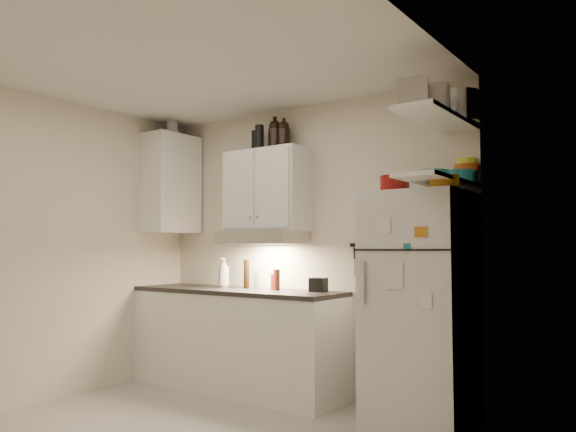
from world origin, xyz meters
The scene contains 35 objects.
ceiling centered at (0.00, 0.00, 2.61)m, with size 3.20×3.00×0.02m, color silver.
back_wall centered at (0.00, 1.51, 1.30)m, with size 3.20×0.02×2.60m, color beige.
left_wall centered at (-1.61, 0.00, 1.30)m, with size 0.02×3.00×2.60m, color beige.
right_wall centered at (1.61, 0.00, 1.30)m, with size 0.02×3.00×2.60m, color beige.
base_cabinet centered at (-0.55, 1.20, 0.44)m, with size 2.10×0.60×0.88m, color white.
countertop centered at (-0.55, 1.20, 0.90)m, with size 2.10×0.62×0.04m, color #282422.
upper_cabinet centered at (-0.30, 1.33, 1.83)m, with size 0.80×0.33×0.75m, color white.
side_cabinet centered at (-1.44, 1.20, 1.95)m, with size 0.33×0.55×1.00m, color white.
range_hood centered at (-0.30, 1.27, 1.39)m, with size 0.76×0.46×0.12m, color silver.
fridge centered at (1.25, 1.16, 0.85)m, with size 0.70×0.68×1.70m, color silver.
shelf_hi centered at (1.45, 1.02, 2.20)m, with size 0.30×0.95×0.03m, color white.
shelf_lo centered at (1.45, 1.02, 1.76)m, with size 0.30×0.95×0.03m, color white.
knife_strip centered at (0.70, 1.49, 1.32)m, with size 0.42×0.02×0.03m, color black.
dutch_oven centered at (1.11, 1.05, 1.76)m, with size 0.21×0.21×0.12m, color maroon.
book_stack centered at (1.51, 0.95, 1.74)m, with size 0.19×0.23×0.08m, color #B47116.
spice_jar centered at (1.37, 1.08, 1.76)m, with size 0.07×0.07×0.11m, color silver.
stock_pot centered at (1.50, 1.32, 2.33)m, with size 0.32×0.32×0.23m, color silver.
tin_a centered at (1.47, 0.93, 2.31)m, with size 0.19×0.17×0.19m, color #AAAAAD.
tin_b centered at (1.40, 0.73, 2.31)m, with size 0.19×0.19×0.19m, color #AAAAAD.
bowl_teal centered at (1.47, 1.39, 1.82)m, with size 0.24×0.24×0.09m, color #187585.
bowl_orange centered at (1.50, 1.49, 1.90)m, with size 0.19×0.19×0.06m, color #C45112.
bowl_yellow centered at (1.50, 1.49, 1.95)m, with size 0.15×0.15×0.05m, color yellow.
plates centered at (1.42, 1.00, 1.80)m, with size 0.22×0.22×0.06m, color #187585.
growler_a centered at (-0.25, 1.39, 2.35)m, with size 0.12×0.12×0.29m, color black, non-canonical shape.
growler_b centered at (-0.13, 1.37, 2.33)m, with size 0.11×0.11×0.26m, color black, non-canonical shape.
thermos_a centered at (-0.35, 1.29, 2.32)m, with size 0.08×0.08×0.23m, color black.
thermos_b centered at (-0.47, 1.37, 2.30)m, with size 0.07×0.07×0.21m, color black.
side_jar centered at (-1.45, 1.22, 2.53)m, with size 0.12×0.12×0.16m, color silver.
soap_bottle centered at (-0.78, 1.28, 1.08)m, with size 0.12×0.12×0.31m, color white.
pepper_mill centered at (-0.14, 1.27, 1.01)m, with size 0.06×0.06×0.19m, color #5D251B.
oil_bottle centered at (-0.54, 1.33, 1.04)m, with size 0.05×0.05×0.24m, color #3B711C.
vinegar_bottle centered at (-0.51, 1.30, 1.05)m, with size 0.06×0.06×0.27m, color black.
clear_bottle centered at (-0.34, 1.24, 1.01)m, with size 0.06×0.06×0.18m, color silver.
red_jar centered at (-0.22, 1.35, 0.99)m, with size 0.07×0.07×0.14m, color maroon.
caddy centered at (0.26, 1.34, 0.98)m, with size 0.14×0.10×0.12m, color black.
Camera 1 is at (2.85, -2.74, 1.29)m, focal length 35.00 mm.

